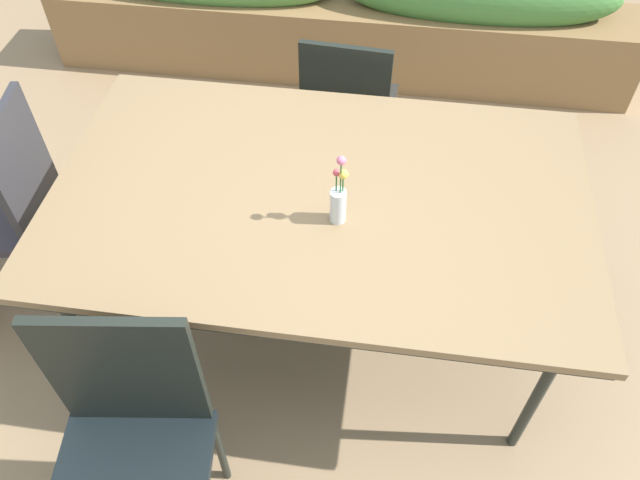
{
  "coord_description": "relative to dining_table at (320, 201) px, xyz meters",
  "views": [
    {
      "loc": [
        0.21,
        -1.57,
        2.34
      ],
      "look_at": [
        -0.01,
        -0.02,
        0.54
      ],
      "focal_mm": 35.27,
      "sensor_mm": 36.0,
      "label": 1
    }
  ],
  "objects": [
    {
      "name": "dining_table",
      "position": [
        0.0,
        0.0,
        0.0
      ],
      "size": [
        1.89,
        1.17,
        0.79
      ],
      "color": "#8C704C",
      "rests_on": "ground"
    },
    {
      "name": "ground_plane",
      "position": [
        0.01,
        0.02,
        -0.75
      ],
      "size": [
        12.0,
        12.0,
        0.0
      ],
      "primitive_type": "plane",
      "color": "#9E7F5B"
    },
    {
      "name": "flower_vase",
      "position": [
        0.08,
        -0.12,
        0.13
      ],
      "size": [
        0.06,
        0.05,
        0.28
      ],
      "color": "silver",
      "rests_on": "dining_table"
    },
    {
      "name": "planter_box",
      "position": [
        -0.14,
        1.92,
        -0.38
      ],
      "size": [
        3.52,
        0.44,
        0.79
      ],
      "color": "olive",
      "rests_on": "ground"
    },
    {
      "name": "chair_near_left",
      "position": [
        -0.44,
        -0.88,
        -0.18
      ],
      "size": [
        0.51,
        0.51,
        1.02
      ],
      "rotation": [
        0.0,
        0.0,
        3.27
      ],
      "color": "black",
      "rests_on": "ground"
    },
    {
      "name": "chair_far_side",
      "position": [
        0.01,
        0.89,
        -0.25
      ],
      "size": [
        0.46,
        0.46,
        0.89
      ],
      "rotation": [
        0.0,
        0.0,
        -0.07
      ],
      "color": "#2A2723",
      "rests_on": "ground"
    },
    {
      "name": "chair_end_left",
      "position": [
        -1.25,
        0.01,
        -0.19
      ],
      "size": [
        0.48,
        0.48,
        0.98
      ],
      "rotation": [
        0.0,
        0.0,
        1.72
      ],
      "color": "#363038",
      "rests_on": "ground"
    }
  ]
}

